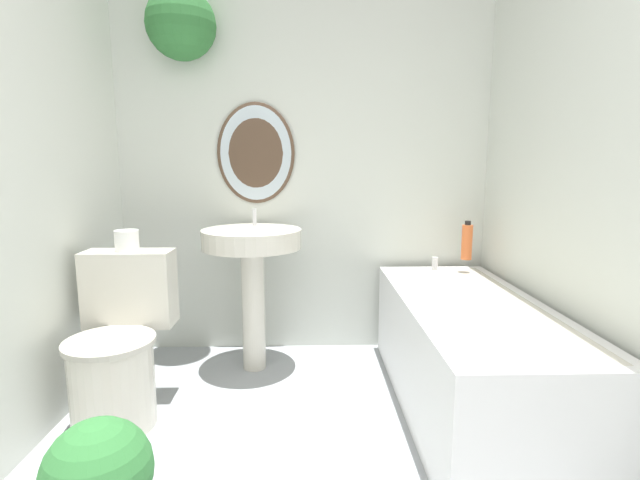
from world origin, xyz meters
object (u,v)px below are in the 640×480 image
Objects in this scene: pedestal_sink at (252,258)px; toilet_paper_roll at (127,241)px; toilet at (119,349)px; shampoo_bottle at (467,242)px; bathtub at (470,353)px.

toilet_paper_roll is (-0.55, -0.33, 0.16)m from pedestal_sink.
toilet is 0.50m from toilet_paper_roll.
shampoo_bottle is at bearing 4.64° from pedestal_sink.
bathtub is 13.62× the size of toilet_paper_roll.
shampoo_bottle reaches higher than toilet.
shampoo_bottle is at bearing 18.70° from toilet.
bathtub is (1.07, -0.48, -0.36)m from pedestal_sink.
bathtub is 0.75m from shampoo_bottle.
toilet reaches higher than bathtub.
bathtub is (1.63, 0.02, -0.05)m from toilet.
toilet is 0.50× the size of bathtub.
shampoo_bottle reaches higher than bathtub.
pedestal_sink reaches higher than toilet.
toilet is 0.81m from pedestal_sink.
pedestal_sink is at bearing 42.37° from toilet.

